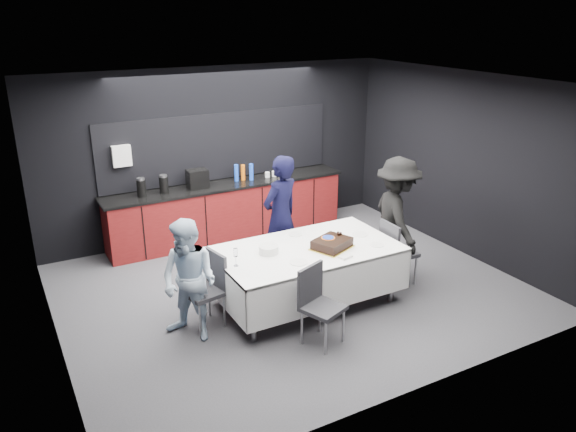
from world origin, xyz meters
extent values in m
plane|color=#45444A|center=(0.00, 0.00, 0.00)|extent=(6.00, 6.00, 0.00)
cube|color=white|center=(0.00, 0.00, 2.80)|extent=(6.00, 5.00, 0.04)
cube|color=black|center=(0.00, 2.50, 1.40)|extent=(6.00, 0.04, 2.80)
cube|color=black|center=(0.00, -2.50, 1.40)|extent=(6.00, 0.04, 2.80)
cube|color=black|center=(-3.00, 0.00, 1.40)|extent=(0.04, 5.00, 2.80)
cube|color=black|center=(3.00, 0.00, 1.40)|extent=(0.04, 5.00, 2.80)
cube|color=#5B0E0F|center=(0.00, 2.20, 0.45)|extent=(4.00, 0.60, 0.90)
cube|color=black|center=(0.00, 2.20, 0.92)|extent=(4.10, 0.64, 0.04)
cube|color=black|center=(0.00, 2.48, 1.50)|extent=(4.00, 0.03, 1.10)
cube|color=white|center=(-1.60, 2.43, 1.55)|extent=(0.28, 0.12, 0.32)
cylinder|color=black|center=(-1.40, 2.20, 1.07)|extent=(0.14, 0.14, 0.26)
cylinder|color=black|center=(-1.05, 2.20, 1.07)|extent=(0.14, 0.14, 0.26)
cube|color=black|center=(-0.50, 2.20, 1.09)|extent=(0.32, 0.24, 0.30)
cylinder|color=blue|center=(0.20, 2.25, 1.08)|extent=(0.07, 0.07, 0.28)
cylinder|color=orange|center=(0.32, 2.25, 1.07)|extent=(0.07, 0.07, 0.26)
cylinder|color=blue|center=(0.44, 2.18, 1.08)|extent=(0.07, 0.07, 0.28)
cylinder|color=white|center=(0.75, 2.20, 0.98)|extent=(0.08, 0.08, 0.09)
cylinder|color=white|center=(0.88, 2.20, 0.98)|extent=(0.08, 0.08, 0.09)
cylinder|color=white|center=(1.00, 2.20, 0.98)|extent=(0.08, 0.08, 0.09)
cylinder|color=#99999E|center=(-1.40, 2.20, 1.21)|extent=(0.12, 0.12, 0.03)
cylinder|color=#99999E|center=(-1.05, 2.20, 1.21)|extent=(0.12, 0.12, 0.03)
cylinder|color=#99999E|center=(-1.00, -0.90, 0.38)|extent=(0.06, 0.06, 0.75)
cylinder|color=#99999E|center=(-1.00, 0.10, 0.38)|extent=(0.06, 0.06, 0.75)
cylinder|color=#99999E|center=(1.00, -0.90, 0.38)|extent=(0.06, 0.06, 0.75)
cylinder|color=#99999E|center=(1.00, 0.10, 0.38)|extent=(0.06, 0.06, 0.75)
cube|color=white|center=(0.00, -0.40, 0.76)|extent=(2.32, 1.32, 0.04)
cube|color=white|center=(0.00, -1.05, 0.49)|extent=(2.32, 0.02, 0.55)
cube|color=white|center=(0.00, 0.25, 0.49)|extent=(2.32, 0.02, 0.55)
cube|color=white|center=(-1.15, -0.40, 0.49)|extent=(0.02, 1.32, 0.55)
cube|color=white|center=(1.15, -0.40, 0.49)|extent=(0.02, 1.32, 0.55)
cube|color=yellow|center=(0.27, -0.56, 0.79)|extent=(0.60, 0.55, 0.01)
cube|color=black|center=(0.27, -0.56, 0.84)|extent=(0.55, 0.51, 0.10)
cube|color=black|center=(0.27, -0.56, 0.90)|extent=(0.55, 0.51, 0.01)
cylinder|color=orange|center=(0.25, -0.50, 0.90)|extent=(0.18, 0.18, 0.00)
cylinder|color=#1737B1|center=(0.25, -0.50, 0.91)|extent=(0.15, 0.15, 0.01)
sphere|color=black|center=(0.45, -0.44, 0.92)|extent=(0.04, 0.04, 0.04)
sphere|color=black|center=(0.47, -0.48, 0.92)|extent=(0.04, 0.04, 0.04)
sphere|color=black|center=(0.43, -0.48, 0.92)|extent=(0.04, 0.04, 0.04)
cylinder|color=white|center=(-0.50, -0.31, 0.83)|extent=(0.25, 0.25, 0.10)
cylinder|color=white|center=(-0.31, -0.73, 0.78)|extent=(0.22, 0.22, 0.01)
cylinder|color=white|center=(0.86, -0.36, 0.78)|extent=(0.21, 0.21, 0.01)
cylinder|color=white|center=(0.83, -0.76, 0.78)|extent=(0.18, 0.18, 0.01)
cylinder|color=white|center=(0.09, 0.06, 0.78)|extent=(0.19, 0.19, 0.01)
cube|color=white|center=(0.26, -0.88, 0.79)|extent=(0.18, 0.14, 0.03)
cylinder|color=white|center=(-1.01, -0.45, 0.78)|extent=(0.06, 0.06, 0.00)
cylinder|color=white|center=(-1.01, -0.45, 0.84)|extent=(0.01, 0.01, 0.12)
cylinder|color=white|center=(-1.01, -0.45, 0.95)|extent=(0.05, 0.05, 0.10)
cube|color=#2C2C31|center=(-1.37, -0.31, 0.45)|extent=(0.49, 0.49, 0.05)
cube|color=#2C2C31|center=(-1.19, -0.27, 0.70)|extent=(0.12, 0.42, 0.45)
cylinder|color=#99999E|center=(-1.57, -0.17, 0.22)|extent=(0.03, 0.03, 0.44)
cylinder|color=#99999E|center=(-1.51, -0.51, 0.22)|extent=(0.03, 0.03, 0.44)
cylinder|color=#99999E|center=(-1.24, -0.11, 0.22)|extent=(0.03, 0.03, 0.44)
cylinder|color=#99999E|center=(-1.17, -0.44, 0.22)|extent=(0.03, 0.03, 0.44)
cube|color=#2C2C31|center=(1.43, -0.52, 0.45)|extent=(0.43, 0.43, 0.05)
cube|color=#2C2C31|center=(1.24, -0.52, 0.70)|extent=(0.05, 0.42, 0.45)
cylinder|color=#99999E|center=(1.59, -0.69, 0.22)|extent=(0.03, 0.03, 0.44)
cylinder|color=#99999E|center=(1.60, -0.35, 0.22)|extent=(0.03, 0.03, 0.44)
cylinder|color=#99999E|center=(1.25, -0.69, 0.22)|extent=(0.03, 0.03, 0.44)
cylinder|color=#99999E|center=(1.26, -0.35, 0.22)|extent=(0.03, 0.03, 0.44)
cube|color=#2C2C31|center=(-0.32, -1.32, 0.45)|extent=(0.54, 0.54, 0.05)
cube|color=#2C2C31|center=(-0.39, -1.14, 0.70)|extent=(0.41, 0.19, 0.45)
cylinder|color=#99999E|center=(-0.42, -1.54, 0.22)|extent=(0.03, 0.03, 0.44)
cylinder|color=#99999E|center=(-0.10, -1.41, 0.22)|extent=(0.03, 0.03, 0.44)
cylinder|color=#99999E|center=(-0.54, -1.22, 0.22)|extent=(0.03, 0.03, 0.44)
cylinder|color=#99999E|center=(-0.23, -1.10, 0.22)|extent=(0.03, 0.03, 0.44)
imported|color=black|center=(0.11, 0.52, 0.89)|extent=(0.75, 0.62, 1.77)
imported|color=silver|center=(-1.60, -0.47, 0.73)|extent=(0.86, 0.90, 1.46)
imported|color=black|center=(1.54, -0.28, 0.87)|extent=(0.96, 1.27, 1.74)
camera|label=1|loc=(-3.36, -6.03, 3.64)|focal=35.00mm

